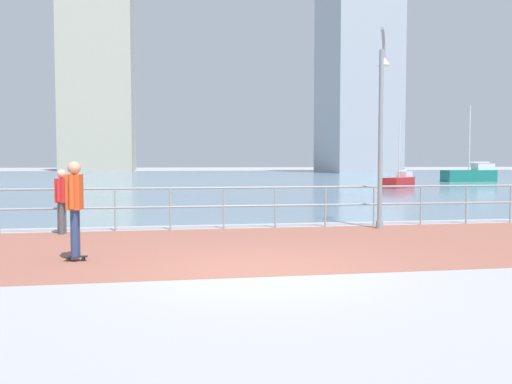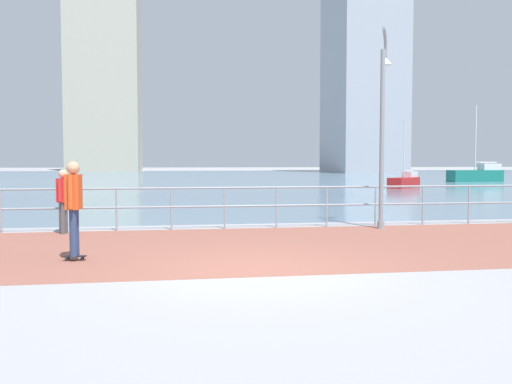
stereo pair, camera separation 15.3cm
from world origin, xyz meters
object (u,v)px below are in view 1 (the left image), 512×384
Objects in this scene: sailboat_blue at (470,174)px; skateboarder at (75,201)px; lamppost at (381,118)px; sailboat_red at (400,181)px; bystander at (62,196)px.

skateboarder is at bearing -130.08° from sailboat_blue.
sailboat_red is at bearing 64.09° from lamppost.
lamppost is 0.79× the size of sailboat_blue.
lamppost is 8.47m from bystander.
skateboarder is 44.04m from sailboat_blue.
lamppost is 2.97× the size of skateboarder.
bystander is at bearing 103.52° from skateboarder.
sailboat_blue is at bearing 54.98° from lamppost.
lamppost reaches higher than sailboat_red.
bystander is at bearing 179.25° from lamppost.
sailboat_red is at bearing -139.70° from sailboat_blue.
lamppost is at bearing -115.91° from sailboat_red.
skateboarder is 3.90m from bystander.
skateboarder is 0.27× the size of sailboat_blue.
sailboat_blue reaches higher than sailboat_red.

